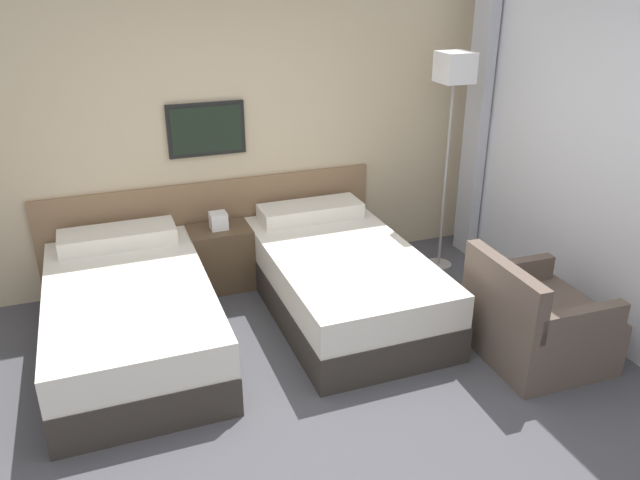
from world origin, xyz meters
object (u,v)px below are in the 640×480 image
(floor_lamp, at_px, (454,85))
(armchair, at_px, (535,324))
(nightstand, at_px, (221,257))
(bed_near_door, at_px, (131,316))
(bed_near_window, at_px, (342,279))

(floor_lamp, xyz_separation_m, armchair, (-0.13, -1.52, -1.40))
(nightstand, bearing_deg, floor_lamp, -8.73)
(bed_near_door, height_order, armchair, armchair)
(bed_near_window, height_order, armchair, armchair)
(nightstand, relative_size, armchair, 0.79)
(nightstand, xyz_separation_m, floor_lamp, (1.97, -0.30, 1.38))
(nightstand, distance_m, armchair, 2.59)
(nightstand, bearing_deg, bed_near_window, -42.36)
(bed_near_door, xyz_separation_m, floor_lamp, (2.78, 0.44, 1.38))
(bed_near_door, height_order, floor_lamp, floor_lamp)
(floor_lamp, bearing_deg, bed_near_door, -171.08)
(floor_lamp, distance_m, armchair, 2.07)
(bed_near_window, relative_size, armchair, 2.29)
(bed_near_window, bearing_deg, armchair, -46.54)
(bed_near_door, relative_size, armchair, 2.29)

